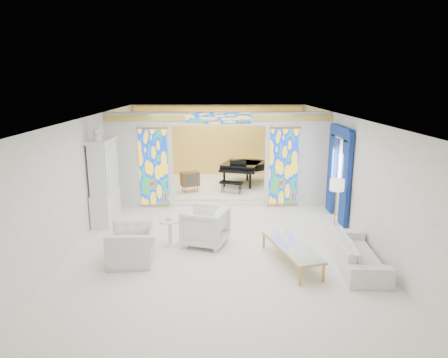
{
  "coord_description": "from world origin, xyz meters",
  "views": [
    {
      "loc": [
        -0.06,
        -10.29,
        3.88
      ],
      "look_at": [
        0.13,
        0.2,
        1.33
      ],
      "focal_mm": 32.0,
      "sensor_mm": 36.0,
      "label": 1
    }
  ],
  "objects_px": {
    "armchair_right": "(205,226)",
    "coffee_table": "(291,246)",
    "china_cabinet": "(104,182)",
    "armchair_left": "(134,244)",
    "sofa": "(357,252)",
    "grand_piano": "(245,166)",
    "tv_console": "(190,179)"
  },
  "relations": [
    {
      "from": "armchair_left",
      "to": "grand_piano",
      "type": "distance_m",
      "value": 6.9
    },
    {
      "from": "armchair_left",
      "to": "coffee_table",
      "type": "xyz_separation_m",
      "value": [
        3.46,
        -0.24,
        0.01
      ]
    },
    {
      "from": "grand_piano",
      "to": "sofa",
      "type": "bearing_deg",
      "value": -54.84
    },
    {
      "from": "sofa",
      "to": "coffee_table",
      "type": "distance_m",
      "value": 1.41
    },
    {
      "from": "armchair_left",
      "to": "armchair_right",
      "type": "height_order",
      "value": "armchair_right"
    },
    {
      "from": "sofa",
      "to": "coffee_table",
      "type": "xyz_separation_m",
      "value": [
        -1.4,
        0.13,
        0.09
      ]
    },
    {
      "from": "armchair_left",
      "to": "grand_piano",
      "type": "relative_size",
      "value": 0.48
    },
    {
      "from": "grand_piano",
      "to": "tv_console",
      "type": "bearing_deg",
      "value": -131.97
    },
    {
      "from": "china_cabinet",
      "to": "grand_piano",
      "type": "relative_size",
      "value": 1.07
    },
    {
      "from": "sofa",
      "to": "grand_piano",
      "type": "relative_size",
      "value": 0.86
    },
    {
      "from": "armchair_left",
      "to": "coffee_table",
      "type": "relative_size",
      "value": 0.58
    },
    {
      "from": "armchair_left",
      "to": "grand_piano",
      "type": "bearing_deg",
      "value": 151.0
    },
    {
      "from": "sofa",
      "to": "coffee_table",
      "type": "height_order",
      "value": "sofa"
    },
    {
      "from": "coffee_table",
      "to": "grand_piano",
      "type": "bearing_deg",
      "value": 94.88
    },
    {
      "from": "armchair_left",
      "to": "sofa",
      "type": "distance_m",
      "value": 4.87
    },
    {
      "from": "tv_console",
      "to": "armchair_right",
      "type": "bearing_deg",
      "value": -105.48
    },
    {
      "from": "armchair_right",
      "to": "sofa",
      "type": "relative_size",
      "value": 0.46
    },
    {
      "from": "coffee_table",
      "to": "grand_piano",
      "type": "relative_size",
      "value": 0.83
    },
    {
      "from": "coffee_table",
      "to": "tv_console",
      "type": "height_order",
      "value": "tv_console"
    },
    {
      "from": "armchair_right",
      "to": "tv_console",
      "type": "xyz_separation_m",
      "value": [
        -0.64,
        4.24,
        0.17
      ]
    },
    {
      "from": "china_cabinet",
      "to": "armchair_left",
      "type": "xyz_separation_m",
      "value": [
        1.31,
        -2.6,
        -0.77
      ]
    },
    {
      "from": "armchair_right",
      "to": "grand_piano",
      "type": "xyz_separation_m",
      "value": [
        1.35,
        5.35,
        0.38
      ]
    },
    {
      "from": "coffee_table",
      "to": "tv_console",
      "type": "relative_size",
      "value": 2.98
    },
    {
      "from": "sofa",
      "to": "china_cabinet",
      "type": "bearing_deg",
      "value": 67.74
    },
    {
      "from": "sofa",
      "to": "armchair_left",
      "type": "bearing_deg",
      "value": 89.08
    },
    {
      "from": "armchair_right",
      "to": "grand_piano",
      "type": "distance_m",
      "value": 5.54
    },
    {
      "from": "china_cabinet",
      "to": "grand_piano",
      "type": "distance_m",
      "value": 5.58
    },
    {
      "from": "grand_piano",
      "to": "tv_console",
      "type": "height_order",
      "value": "grand_piano"
    },
    {
      "from": "armchair_right",
      "to": "coffee_table",
      "type": "bearing_deg",
      "value": 77.65
    },
    {
      "from": "china_cabinet",
      "to": "coffee_table",
      "type": "xyz_separation_m",
      "value": [
        4.77,
        -2.84,
        -0.76
      ]
    },
    {
      "from": "armchair_left",
      "to": "grand_piano",
      "type": "xyz_separation_m",
      "value": [
        2.9,
        6.24,
        0.44
      ]
    },
    {
      "from": "armchair_left",
      "to": "tv_console",
      "type": "xyz_separation_m",
      "value": [
        0.91,
        5.12,
        0.23
      ]
    }
  ]
}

